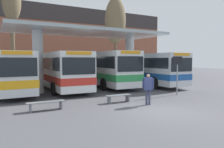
% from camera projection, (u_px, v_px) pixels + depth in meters
% --- Properties ---
extents(ground_plane, '(100.00, 100.00, 0.00)m').
position_uv_depth(ground_plane, '(160.00, 111.00, 11.11)').
color(ground_plane, '#4C4C51').
extents(townhouse_backdrop, '(40.00, 0.58, 10.58)m').
position_uv_depth(townhouse_backdrop, '(49.00, 35.00, 31.46)').
color(townhouse_backdrop, brown).
rests_on(townhouse_backdrop, ground_plane).
extents(station_canopy, '(13.53, 5.45, 5.10)m').
position_uv_depth(station_canopy, '(89.00, 40.00, 18.85)').
color(station_canopy, silver).
rests_on(station_canopy, ground_plane).
extents(transit_bus_left_bay, '(2.86, 10.55, 3.16)m').
position_uv_depth(transit_bus_left_bay, '(9.00, 70.00, 17.35)').
color(transit_bus_left_bay, silver).
rests_on(transit_bus_left_bay, ground_plane).
extents(transit_bus_center_bay, '(2.93, 10.48, 3.19)m').
position_uv_depth(transit_bus_center_bay, '(59.00, 69.00, 19.22)').
color(transit_bus_center_bay, white).
rests_on(transit_bus_center_bay, ground_plane).
extents(transit_bus_right_bay, '(3.05, 11.79, 3.32)m').
position_uv_depth(transit_bus_right_bay, '(100.00, 67.00, 22.12)').
color(transit_bus_right_bay, white).
rests_on(transit_bus_right_bay, ground_plane).
extents(transit_bus_far_right_bay, '(2.93, 10.55, 3.19)m').
position_uv_depth(transit_bus_far_right_bay, '(144.00, 68.00, 22.62)').
color(transit_bus_far_right_bay, silver).
rests_on(transit_bus_far_right_bay, ground_plane).
extents(waiting_bench_near_pillar, '(1.92, 0.44, 0.46)m').
position_uv_depth(waiting_bench_near_pillar, '(46.00, 104.00, 11.22)').
color(waiting_bench_near_pillar, slate).
rests_on(waiting_bench_near_pillar, ground_plane).
extents(waiting_bench_mid_platform, '(1.63, 0.44, 0.46)m').
position_uv_depth(waiting_bench_mid_platform, '(118.00, 97.00, 13.33)').
color(waiting_bench_mid_platform, slate).
rests_on(waiting_bench_mid_platform, ground_plane).
extents(info_sign_platform, '(0.90, 0.09, 2.85)m').
position_uv_depth(info_sign_platform, '(177.00, 67.00, 16.15)').
color(info_sign_platform, gray).
rests_on(info_sign_platform, ground_plane).
extents(pedestrian_waiting, '(0.59, 0.48, 1.78)m').
position_uv_depth(pedestrian_waiting, '(148.00, 86.00, 12.57)').
color(pedestrian_waiting, '#333856').
rests_on(pedestrian_waiting, ground_plane).
extents(poplar_tree_behind_left, '(1.87, 1.87, 10.67)m').
position_uv_depth(poplar_tree_behind_left, '(12.00, 6.00, 22.67)').
color(poplar_tree_behind_left, brown).
rests_on(poplar_tree_behind_left, ground_plane).
extents(poplar_tree_behind_right, '(2.66, 2.66, 10.49)m').
position_uv_depth(poplar_tree_behind_right, '(115.00, 21.00, 27.74)').
color(poplar_tree_behind_right, brown).
rests_on(poplar_tree_behind_right, ground_plane).
extents(parked_car_street, '(4.59, 2.05, 2.08)m').
position_uv_depth(parked_car_street, '(126.00, 70.00, 35.04)').
color(parked_car_street, navy).
rests_on(parked_car_street, ground_plane).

